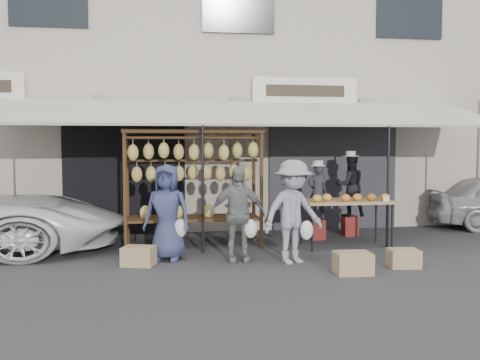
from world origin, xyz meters
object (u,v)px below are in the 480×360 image
at_px(banana_rack, 193,165).
at_px(crate_near_b, 404,258).
at_px(produce_table, 347,202).
at_px(customer_left, 167,212).
at_px(crate_far, 139,256).
at_px(vendor_left, 317,192).
at_px(crate_near_a, 353,263).
at_px(customer_mid, 237,214).
at_px(vendor_right, 350,185).
at_px(customer_right, 293,212).

relative_size(banana_rack, crate_near_b, 5.47).
xyz_separation_m(produce_table, customer_left, (-3.40, -0.60, -0.06)).
distance_m(produce_table, crate_near_b, 1.89).
distance_m(produce_table, crate_far, 4.04).
height_order(vendor_left, crate_near_a, vendor_left).
bearing_deg(crate_near_a, vendor_left, 83.58).
distance_m(customer_left, customer_mid, 1.19).
relative_size(produce_table, customer_left, 1.04).
bearing_deg(crate_near_a, vendor_right, 70.36).
bearing_deg(vendor_left, crate_near_b, 101.11).
bearing_deg(banana_rack, customer_mid, -64.13).
bearing_deg(crate_far, produce_table, 13.54).
bearing_deg(crate_near_a, customer_right, 130.46).
bearing_deg(produce_table, banana_rack, 170.90).
xyz_separation_m(customer_left, crate_near_b, (3.73, -1.12, -0.67)).
xyz_separation_m(produce_table, crate_far, (-3.87, -0.93, -0.72)).
bearing_deg(banana_rack, customer_right, -46.67).
bearing_deg(customer_mid, vendor_left, 41.68).
distance_m(banana_rack, vendor_left, 2.68).
height_order(crate_near_a, crate_near_b, crate_near_a).
relative_size(customer_right, crate_near_b, 3.59).
relative_size(crate_near_a, crate_near_b, 1.14).
xyz_separation_m(vendor_right, customer_right, (-1.86, -2.35, -0.22)).
bearing_deg(customer_left, crate_near_a, -7.97).
relative_size(produce_table, crate_near_b, 3.58).
bearing_deg(vendor_right, crate_near_b, 88.55).
relative_size(banana_rack, crate_near_a, 4.79).
relative_size(customer_left, crate_far, 3.23).
bearing_deg(crate_near_b, customer_left, 163.33).
bearing_deg(banana_rack, vendor_right, 12.17).
bearing_deg(produce_table, crate_far, -166.46).
distance_m(customer_mid, crate_near_b, 2.78).
relative_size(produce_table, crate_far, 3.37).
distance_m(banana_rack, customer_left, 1.40).
bearing_deg(vendor_left, crate_near_a, 81.03).
xyz_separation_m(banana_rack, crate_near_a, (2.25, -2.47, -1.40)).
height_order(customer_right, crate_near_b, customer_right).
bearing_deg(crate_far, vendor_right, 25.90).
xyz_separation_m(vendor_left, customer_right, (-1.05, -2.05, -0.13)).
relative_size(banana_rack, customer_left, 1.60).
relative_size(customer_left, crate_near_b, 3.43).
xyz_separation_m(vendor_right, crate_near_a, (-1.14, -3.20, -0.92)).
xyz_separation_m(vendor_left, customer_mid, (-1.93, -1.76, -0.18)).
xyz_separation_m(produce_table, vendor_right, (0.51, 1.19, 0.21)).
bearing_deg(vendor_right, customer_left, 26.78).
height_order(vendor_left, crate_far, vendor_left).
xyz_separation_m(customer_left, crate_near_a, (2.77, -1.40, -0.65)).
xyz_separation_m(banana_rack, customer_left, (-0.52, -1.06, -0.75)).
bearing_deg(customer_right, banana_rack, 113.42).
bearing_deg(crate_near_b, vendor_left, 103.66).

